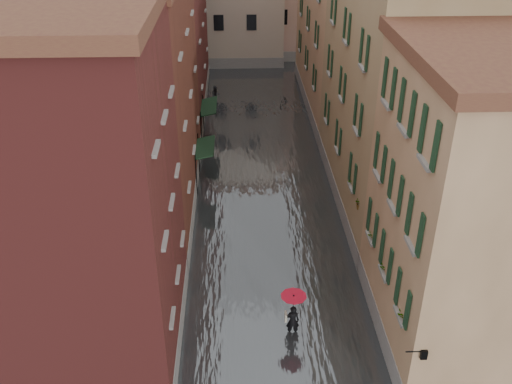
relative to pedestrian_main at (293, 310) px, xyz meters
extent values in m
plane|color=#5A5A5C|center=(-0.52, 1.85, -1.34)|extent=(120.00, 120.00, 0.00)
cube|color=#414548|center=(-0.52, 14.85, -1.24)|extent=(10.00, 60.00, 0.20)
cube|color=maroon|center=(-7.52, -0.15, 5.16)|extent=(6.00, 8.00, 13.00)
cube|color=brown|center=(-7.52, 10.85, 4.91)|extent=(6.00, 14.00, 12.50)
cube|color=maroon|center=(-7.52, 25.85, 5.66)|extent=(6.00, 16.00, 14.00)
cube|color=#97734D|center=(6.48, -0.15, 4.41)|extent=(6.00, 8.00, 11.50)
cube|color=tan|center=(6.48, 10.85, 5.16)|extent=(6.00, 14.00, 13.00)
cube|color=#97734D|center=(6.48, 25.85, 4.41)|extent=(6.00, 16.00, 11.50)
cube|color=black|center=(-3.97, 12.92, 1.21)|extent=(1.09, 2.83, 0.31)
cylinder|color=black|center=(-4.47, 11.50, 0.06)|extent=(0.06, 0.06, 2.80)
cylinder|color=black|center=(-4.47, 14.33, 0.06)|extent=(0.06, 0.06, 2.80)
cube|color=black|center=(-3.97, 19.48, 1.21)|extent=(1.09, 3.23, 0.31)
cylinder|color=black|center=(-4.47, 17.87, 0.06)|extent=(0.06, 0.06, 2.80)
cylinder|color=black|center=(-4.47, 21.10, 0.06)|extent=(0.06, 0.06, 2.80)
cylinder|color=black|center=(3.53, -4.15, 1.76)|extent=(0.60, 0.05, 0.05)
cube|color=black|center=(3.83, -4.15, 1.66)|extent=(0.22, 0.22, 0.35)
cube|color=beige|center=(3.83, -4.15, 1.66)|extent=(0.14, 0.14, 0.24)
cube|color=maroon|center=(3.60, -2.60, 1.81)|extent=(0.22, 0.85, 0.18)
imported|color=#265926|center=(3.60, -2.60, 2.23)|extent=(0.59, 0.51, 0.66)
cube|color=maroon|center=(3.60, 0.09, 1.81)|extent=(0.22, 0.85, 0.18)
imported|color=#265926|center=(3.60, 0.09, 2.23)|extent=(0.59, 0.51, 0.66)
cube|color=maroon|center=(3.60, 2.30, 1.81)|extent=(0.22, 0.85, 0.18)
imported|color=#265926|center=(3.60, 2.30, 2.23)|extent=(0.59, 0.51, 0.66)
cube|color=maroon|center=(3.60, 5.08, 1.81)|extent=(0.22, 0.85, 0.18)
imported|color=#265926|center=(3.60, 5.08, 2.23)|extent=(0.59, 0.51, 0.66)
cube|color=maroon|center=(3.60, 7.03, 1.81)|extent=(0.22, 0.85, 0.18)
imported|color=#265926|center=(3.60, 7.03, 2.23)|extent=(0.59, 0.51, 0.66)
imported|color=black|center=(0.00, 0.00, -0.59)|extent=(0.55, 0.37, 1.51)
cube|color=#BBB49B|center=(-0.28, 0.05, -0.39)|extent=(0.08, 0.30, 0.38)
cylinder|color=black|center=(0.00, 0.00, 0.01)|extent=(0.02, 0.02, 1.00)
cone|color=red|center=(0.00, 0.00, 0.58)|extent=(1.05, 1.05, 0.28)
imported|color=black|center=(-3.71, 26.51, -0.58)|extent=(0.92, 0.83, 1.53)
camera|label=1|loc=(-2.16, -17.45, 15.46)|focal=40.00mm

